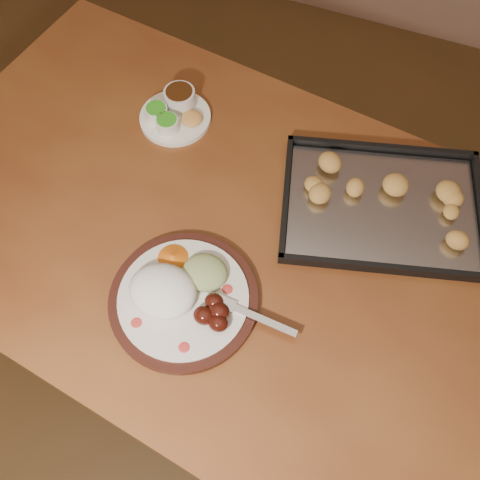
% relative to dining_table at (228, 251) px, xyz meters
% --- Properties ---
extents(ground, '(4.00, 4.00, 0.00)m').
position_rel_dining_table_xyz_m(ground, '(-0.01, -0.27, -0.65)').
color(ground, brown).
rests_on(ground, ground).
extents(dining_table, '(1.61, 1.11, 0.75)m').
position_rel_dining_table_xyz_m(dining_table, '(0.00, 0.00, 0.00)').
color(dining_table, brown).
rests_on(dining_table, ground).
extents(dinner_plate, '(0.38, 0.30, 0.07)m').
position_rel_dining_table_xyz_m(dinner_plate, '(-0.03, -0.18, 0.12)').
color(dinner_plate, black).
rests_on(dinner_plate, dining_table).
extents(condiment_saucer, '(0.17, 0.17, 0.06)m').
position_rel_dining_table_xyz_m(condiment_saucer, '(-0.24, 0.25, 0.12)').
color(condiment_saucer, white).
rests_on(condiment_saucer, dining_table).
extents(baking_tray, '(0.51, 0.43, 0.05)m').
position_rel_dining_table_xyz_m(baking_tray, '(0.30, 0.18, 0.11)').
color(baking_tray, black).
rests_on(baking_tray, dining_table).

